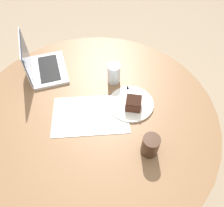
% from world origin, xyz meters
% --- Properties ---
extents(ground_plane, '(12.00, 12.00, 0.00)m').
position_xyz_m(ground_plane, '(0.00, 0.00, 0.00)').
color(ground_plane, gray).
extents(dining_table, '(1.34, 1.34, 0.77)m').
position_xyz_m(dining_table, '(0.00, 0.00, 0.64)').
color(dining_table, brown).
rests_on(dining_table, ground_plane).
extents(paper_document, '(0.42, 0.29, 0.00)m').
position_xyz_m(paper_document, '(0.01, 0.02, 0.77)').
color(paper_document, white).
rests_on(paper_document, dining_table).
extents(plate, '(0.25, 0.25, 0.01)m').
position_xyz_m(plate, '(-0.21, -0.06, 0.77)').
color(plate, silver).
rests_on(plate, dining_table).
extents(cake_slice, '(0.09, 0.09, 0.06)m').
position_xyz_m(cake_slice, '(-0.22, -0.03, 0.81)').
color(cake_slice, '#472619').
rests_on(cake_slice, plate).
extents(fork, '(0.03, 0.17, 0.00)m').
position_xyz_m(fork, '(-0.20, -0.11, 0.78)').
color(fork, silver).
rests_on(fork, plate).
extents(coffee_glass, '(0.08, 0.08, 0.11)m').
position_xyz_m(coffee_glass, '(-0.28, 0.22, 0.82)').
color(coffee_glass, '#3D2619').
rests_on(coffee_glass, dining_table).
extents(water_glass, '(0.07, 0.07, 0.12)m').
position_xyz_m(water_glass, '(-0.11, -0.24, 0.83)').
color(water_glass, silver).
rests_on(water_glass, dining_table).
extents(laptop, '(0.29, 0.35, 0.24)m').
position_xyz_m(laptop, '(0.33, -0.30, 0.81)').
color(laptop, silver).
rests_on(laptop, dining_table).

